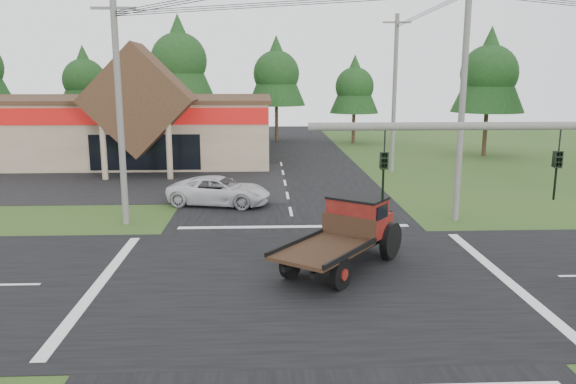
{
  "coord_description": "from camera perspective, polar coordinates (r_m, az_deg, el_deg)",
  "views": [
    {
      "loc": [
        -1.36,
        -18.34,
        6.97
      ],
      "look_at": [
        -0.38,
        4.56,
        2.2
      ],
      "focal_mm": 35.0,
      "sensor_mm": 36.0,
      "label": 1
    }
  ],
  "objects": [
    {
      "name": "ground",
      "position": [
        19.66,
        1.69,
        -9.01
      ],
      "size": [
        120.0,
        120.0,
        0.0
      ],
      "primitive_type": "plane",
      "color": "#2B481A",
      "rests_on": "ground"
    },
    {
      "name": "road_ns",
      "position": [
        19.66,
        1.69,
        -8.98
      ],
      "size": [
        12.0,
        120.0,
        0.02
      ],
      "primitive_type": "cube",
      "color": "black",
      "rests_on": "ground"
    },
    {
      "name": "road_ew",
      "position": [
        19.66,
        1.69,
        -8.97
      ],
      "size": [
        120.0,
        12.0,
        0.02
      ],
      "primitive_type": "cube",
      "color": "black",
      "rests_on": "ground"
    },
    {
      "name": "parking_apron",
      "position": [
        40.03,
        -20.83,
        0.98
      ],
      "size": [
        28.0,
        14.0,
        0.02
      ],
      "primitive_type": "cube",
      "color": "black",
      "rests_on": "ground"
    },
    {
      "name": "cvs_building",
      "position": [
        50.18,
        -19.18,
        6.32
      ],
      "size": [
        30.4,
        18.2,
        9.19
      ],
      "color": "gray",
      "rests_on": "ground"
    },
    {
      "name": "utility_pole_nw",
      "position": [
        27.21,
        -16.75,
        7.93
      ],
      "size": [
        2.0,
        0.3,
        10.5
      ],
      "color": "#595651",
      "rests_on": "ground"
    },
    {
      "name": "utility_pole_ne",
      "position": [
        27.97,
        17.31,
        9.02
      ],
      "size": [
        2.0,
        0.3,
        11.5
      ],
      "color": "#595651",
      "rests_on": "ground"
    },
    {
      "name": "utility_pole_n",
      "position": [
        41.43,
        10.76,
        9.86
      ],
      "size": [
        2.0,
        0.3,
        11.2
      ],
      "color": "#595651",
      "rests_on": "ground"
    },
    {
      "name": "tree_row_b",
      "position": [
        63.15,
        -20.0,
        10.83
      ],
      "size": [
        5.6,
        5.6,
        10.1
      ],
      "color": "#332316",
      "rests_on": "ground"
    },
    {
      "name": "tree_row_c",
      "position": [
        59.99,
        -11.03,
        13.22
      ],
      "size": [
        7.28,
        7.28,
        13.13
      ],
      "color": "#332316",
      "rests_on": "ground"
    },
    {
      "name": "tree_row_d",
      "position": [
        60.35,
        -1.19,
        12.15
      ],
      "size": [
        6.16,
        6.16,
        11.11
      ],
      "color": "#332316",
      "rests_on": "ground"
    },
    {
      "name": "tree_row_e",
      "position": [
        59.09,
        6.78,
        10.77
      ],
      "size": [
        5.04,
        5.04,
        9.09
      ],
      "color": "#332316",
      "rests_on": "ground"
    },
    {
      "name": "tree_side_ne",
      "position": [
        52.07,
        19.78,
        11.53
      ],
      "size": [
        6.16,
        6.16,
        11.11
      ],
      "color": "#332316",
      "rests_on": "ground"
    },
    {
      "name": "antique_flatbed_truck",
      "position": [
        20.48,
        5.42,
        -4.44
      ],
      "size": [
        5.53,
        6.27,
        2.55
      ],
      "primitive_type": null,
      "rotation": [
        0.0,
        0.0,
        -0.65
      ],
      "color": "#500B0D",
      "rests_on": "ground"
    },
    {
      "name": "white_pickup",
      "position": [
        30.96,
        -6.99,
        0.12
      ],
      "size": [
        5.99,
        3.74,
        1.54
      ],
      "primitive_type": "imported",
      "rotation": [
        0.0,
        0.0,
        1.35
      ],
      "color": "silver",
      "rests_on": "ground"
    }
  ]
}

